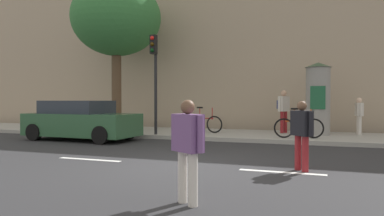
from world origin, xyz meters
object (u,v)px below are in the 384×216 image
Objects in this scene: pedestrian_in_dark_shirt at (283,107)px; bicycle_upright at (299,127)px; street_tree at (116,19)px; parked_car_red at (81,121)px; traffic_light at (154,67)px; pedestrian_with_bag at (302,130)px; poster_column at (318,98)px; pedestrian_near_pole at (188,143)px; bicycle_leaning at (203,123)px; pedestrian_with_backpack at (359,113)px.

pedestrian_in_dark_shirt is 2.24m from bicycle_upright.
street_tree reaches higher than parked_car_red.
traffic_light is 2.63× the size of pedestrian_with_bag.
poster_column is at bearing 88.03° from pedestrian_with_bag.
bicycle_upright is at bearing -110.63° from poster_column.
traffic_light is 2.21× the size of pedestrian_in_dark_shirt.
parked_car_red is at bearing 136.02° from pedestrian_near_pole.
parked_car_red reaches higher than bicycle_upright.
pedestrian_in_dark_shirt is at bearing 98.55° from pedestrian_with_bag.
bicycle_leaning is 1.01× the size of bicycle_upright.
pedestrian_near_pole is 0.87× the size of bicycle_upright.
traffic_light is 3.17m from bicycle_leaning.
pedestrian_with_backpack is at bearing 11.08° from bicycle_leaning.
parked_car_red is (-7.89, -2.04, 0.19)m from bicycle_upright.
traffic_light is 5.98m from bicycle_upright.
bicycle_leaning is 0.40× the size of parked_car_red.
pedestrian_with_backpack is at bearing 5.86° from street_tree.
traffic_light is 0.90× the size of parked_car_red.
pedestrian_with_bag is at bearing -56.22° from bicycle_leaning.
pedestrian_with_backpack reaches higher than bicycle_upright.
poster_column reaches higher than pedestrian_with_bag.
poster_column reaches higher than pedestrian_with_backpack.
pedestrian_in_dark_shirt is at bearing -175.42° from pedestrian_with_backpack.
pedestrian_with_bag is at bearing -40.03° from traffic_light.
pedestrian_with_bag is 0.98× the size of pedestrian_near_pole.
pedestrian_near_pole is at bearing -73.14° from bicycle_leaning.
street_tree is (-2.79, 1.70, 2.50)m from traffic_light.
pedestrian_in_dark_shirt is at bearing 110.43° from bicycle_upright.
bicycle_leaning and bicycle_upright have the same top height.
pedestrian_with_bag is at bearing -103.10° from pedestrian_with_backpack.
pedestrian_with_bag reaches higher than bicycle_upright.
pedestrian_with_backpack is (10.46, 1.07, -4.33)m from street_tree.
pedestrian_near_pole is 9.52m from parked_car_red.
street_tree is at bearing 142.54° from pedestrian_with_bag.
poster_column reaches higher than pedestrian_near_pole.
poster_column is 9.67m from street_tree.
pedestrian_near_pole is 10.11m from bicycle_leaning.
pedestrian_in_dark_shirt reaches higher than pedestrian_near_pole.
pedestrian_with_backpack reaches higher than pedestrian_near_pole.
pedestrian_with_bag is 0.85× the size of bicycle_leaning.
pedestrian_with_bag is (-0.25, -7.16, -0.73)m from poster_column.
street_tree is 4.66× the size of pedestrian_with_bag.
pedestrian_with_bag is 7.92m from pedestrian_with_backpack.
street_tree is 3.91× the size of pedestrian_in_dark_shirt.
traffic_light is 3.51m from parked_car_red.
pedestrian_near_pole is 0.86× the size of bicycle_leaning.
poster_column is at bearing 19.91° from traffic_light.
pedestrian_with_bag is 0.86× the size of bicycle_upright.
traffic_light is at bearing 31.89° from parked_car_red.
street_tree is 12.97m from pedestrian_near_pole.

